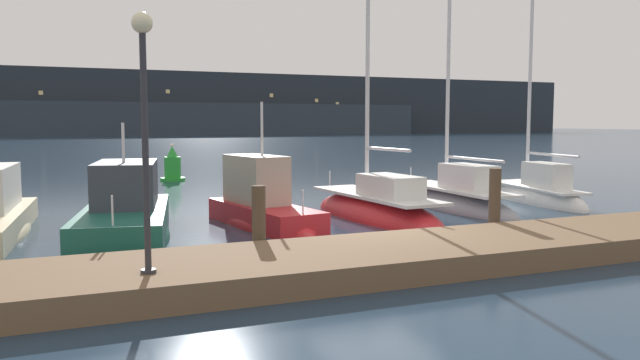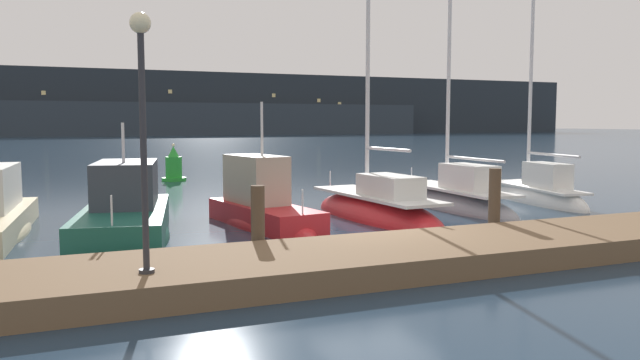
{
  "view_description": "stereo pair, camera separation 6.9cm",
  "coord_description": "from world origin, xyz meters",
  "views": [
    {
      "loc": [
        -6.58,
        -12.36,
        2.78
      ],
      "look_at": [
        0.0,
        3.28,
        1.2
      ],
      "focal_mm": 35.0,
      "sensor_mm": 36.0,
      "label": 1
    },
    {
      "loc": [
        -6.52,
        -12.38,
        2.78
      ],
      "look_at": [
        0.0,
        3.28,
        1.2
      ],
      "focal_mm": 35.0,
      "sensor_mm": 36.0,
      "label": 2
    }
  ],
  "objects": [
    {
      "name": "ground_plane",
      "position": [
        0.0,
        0.0,
        0.0
      ],
      "size": [
        400.0,
        400.0,
        0.0
      ],
      "primitive_type": "plane",
      "color": "#1E3347"
    },
    {
      "name": "sailboat_berth_6",
      "position": [
        8.69,
        4.61,
        0.14
      ],
      "size": [
        2.19,
        5.89,
        8.6
      ],
      "color": "white",
      "rests_on": "ground"
    },
    {
      "name": "mooring_pile_1",
      "position": [
        -2.91,
        -0.47,
        0.76
      ],
      "size": [
        0.28,
        0.28,
        1.51
      ],
      "primitive_type": "cylinder",
      "color": "#4C3D2D",
      "rests_on": "ground"
    },
    {
      "name": "mooring_pile_2",
      "position": [
        2.91,
        -0.47,
        0.85
      ],
      "size": [
        0.28,
        0.28,
        1.69
      ],
      "primitive_type": "cylinder",
      "color": "#4C3D2D",
      "rests_on": "ground"
    },
    {
      "name": "motorboat_berth_2",
      "position": [
        -5.16,
        2.98,
        0.33
      ],
      "size": [
        3.13,
        6.43,
        3.28
      ],
      "color": "#195647",
      "rests_on": "ground"
    },
    {
      "name": "dock",
      "position": [
        0.0,
        -2.12,
        0.23
      ],
      "size": [
        25.43,
        2.8,
        0.45
      ],
      "primitive_type": "cube",
      "color": "brown",
      "rests_on": "ground"
    },
    {
      "name": "sailboat_berth_5",
      "position": [
        5.18,
        4.31,
        0.18
      ],
      "size": [
        1.78,
        6.22,
        8.65
      ],
      "color": "gray",
      "rests_on": "ground"
    },
    {
      "name": "hillside_backdrop",
      "position": [
        -0.26,
        128.52,
        6.29
      ],
      "size": [
        240.0,
        23.0,
        13.66
      ],
      "color": "#232B33",
      "rests_on": "ground"
    },
    {
      "name": "dock_lamppost",
      "position": [
        -5.36,
        -2.6,
        3.11
      ],
      "size": [
        0.32,
        0.32,
        3.96
      ],
      "color": "#2D2D33",
      "rests_on": "dock"
    },
    {
      "name": "motorboat_berth_3",
      "position": [
        -1.57,
        3.53,
        0.31
      ],
      "size": [
        2.28,
        5.03,
        3.9
      ],
      "color": "red",
      "rests_on": "ground"
    },
    {
      "name": "channel_buoy",
      "position": [
        -1.61,
        17.46,
        0.64
      ],
      "size": [
        1.15,
        1.15,
        1.78
      ],
      "color": "green",
      "rests_on": "ground"
    },
    {
      "name": "sailboat_berth_4",
      "position": [
        1.84,
        3.44,
        0.14
      ],
      "size": [
        2.13,
        6.39,
        10.06
      ],
      "color": "red",
      "rests_on": "ground"
    }
  ]
}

